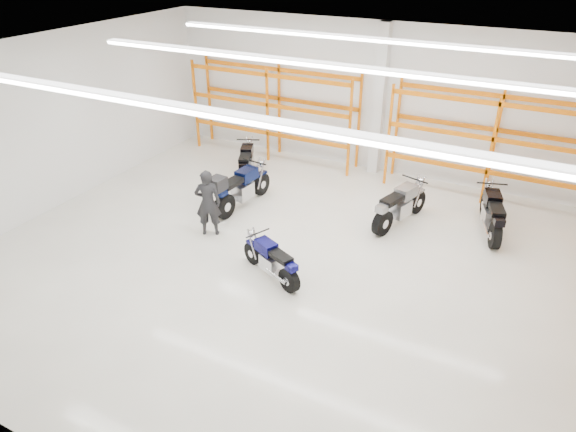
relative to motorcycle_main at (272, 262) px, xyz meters
The scene contains 11 objects.
ground 0.86m from the motorcycle_main, 85.22° to the left, with size 14.00×14.00×0.00m, color beige.
room_shell 2.95m from the motorcycle_main, 85.38° to the left, with size 14.02×12.02×4.51m.
motorcycle_main is the anchor object (origin of this frame).
motorcycle_back_a 5.33m from the motorcycle_main, 127.18° to the left, with size 1.05×2.01×1.05m.
motorcycle_back_b 3.40m from the motorcycle_main, 134.22° to the left, with size 0.77×2.42×1.24m.
motorcycle_back_c 3.94m from the motorcycle_main, 63.92° to the left, with size 0.99×2.20×1.11m.
motorcycle_back_d 5.72m from the motorcycle_main, 46.91° to the left, with size 0.92×2.19×1.10m.
standing_man 2.55m from the motorcycle_main, 157.16° to the left, with size 0.63×0.41×1.72m, color black.
structural_column 6.81m from the motorcycle_main, 89.46° to the left, with size 0.32×0.32×4.50m, color white.
pallet_racking_back_left 7.19m from the motorcycle_main, 118.20° to the left, with size 5.67×0.87×3.00m.
pallet_racking_back_right 7.25m from the motorcycle_main, 60.91° to the left, with size 5.67×0.87×3.00m.
Camera 1 is at (4.41, -8.76, 6.61)m, focal length 32.00 mm.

